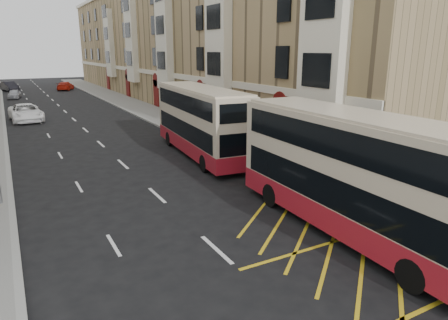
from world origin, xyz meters
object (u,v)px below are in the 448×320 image
double_decker_rear (201,122)px  pedestrian_far (364,189)px  double_decker_front (355,175)px  car_red (65,86)px  white_van (26,113)px  car_dark (9,86)px  car_silver (14,94)px

double_decker_rear → pedestrian_far: bearing=-75.6°
double_decker_front → double_decker_rear: 12.88m
pedestrian_far → car_red: pedestrian_far is taller
double_decker_rear → white_van: 21.69m
double_decker_rear → car_red: size_ratio=2.29×
white_van → car_dark: size_ratio=1.21×
car_silver → car_dark: car_dark is taller
double_decker_front → car_silver: 54.22m
double_decker_rear → car_dark: double_decker_rear is taller
car_dark → double_decker_rear: bearing=-95.6°
double_decker_front → pedestrian_far: size_ratio=6.73×
white_van → double_decker_front: bearing=-78.2°
pedestrian_far → white_van: pedestrian_far is taller
double_decker_rear → white_van: double_decker_rear is taller
double_decker_front → car_silver: bearing=102.0°
double_decker_rear → car_dark: size_ratio=2.31×
double_decker_front → white_van: 33.79m
white_van → car_dark: bearing=87.5°
car_red → car_silver: bearing=71.4°
white_van → pedestrian_far: bearing=-74.3°
pedestrian_far → car_red: (-3.34, 61.63, -0.29)m
double_decker_rear → pedestrian_far: 11.81m
double_decker_rear → car_red: (-1.44, 50.04, -1.51)m
car_dark → white_van: bearing=-105.0°
pedestrian_far → car_dark: (-11.67, 64.15, -0.20)m
double_decker_front → double_decker_rear: (0.08, 12.88, -0.06)m
pedestrian_far → white_van: bearing=-40.5°
pedestrian_far → car_dark: 65.21m
double_decker_front → pedestrian_far: (1.99, 1.29, -1.28)m
white_van → car_dark: (-0.68, 32.91, -0.02)m
double_decker_rear → white_van: size_ratio=1.90×
car_dark → car_silver: bearing=-104.6°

